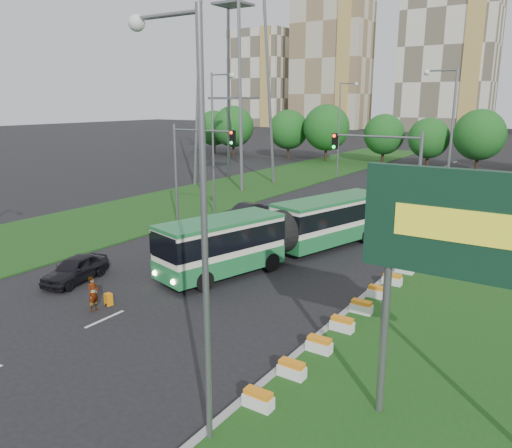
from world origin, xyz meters
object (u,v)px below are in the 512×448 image
Objects in this scene: shopping_trolley at (109,299)px; car_left_far at (245,212)px; articulated_bus at (283,230)px; traffic_mast_median at (392,175)px; car_left_near at (75,269)px; pedestrian at (93,294)px; billboard at (474,239)px; traffic_mast_left at (191,160)px.

car_left_far is at bearing 115.08° from shopping_trolley.
car_left_far is at bearing 153.24° from articulated_bus.
shopping_trolley is (-8.88, -14.80, -5.05)m from traffic_mast_median.
car_left_near reaches higher than car_left_far.
traffic_mast_median reaches higher than shopping_trolley.
articulated_bus reaches higher than car_left_near.
pedestrian reaches higher than car_left_near.
billboard is 1.91× the size of car_left_near.
car_left_near is at bearing -110.73° from articulated_bus.
traffic_mast_median is at bearing 47.22° from articulated_bus.
car_left_far is at bearing 79.75° from car_left_near.
billboard reaches higher than articulated_bus.
billboard is 13.24× the size of shopping_trolley.
pedestrian is at bearing -38.67° from car_left_near.
shopping_trolley is at bearing -120.97° from traffic_mast_median.
car_left_near is at bearing 52.36° from pedestrian.
traffic_mast_median is 0.45× the size of articulated_bus.
billboard reaches higher than car_left_near.
pedestrian is (-3.29, -12.15, -0.91)m from articulated_bus.
car_left_near is (-13.02, -13.53, -4.64)m from traffic_mast_median.
articulated_bus is 12.63m from pedestrian.
billboard is 4.64× the size of pedestrian.
traffic_mast_median reaches higher than car_left_far.
articulated_bus is (-5.64, -3.48, -3.57)m from traffic_mast_median.
car_left_far is at bearing 68.81° from traffic_mast_left.
traffic_mast_left is 13.53m from car_left_near.
traffic_mast_median is 19.34m from car_left_near.
traffic_mast_median is 4.64× the size of pedestrian.
traffic_mast_left is 1.88× the size of car_left_far.
pedestrian is (-8.93, -15.63, -4.49)m from traffic_mast_median.
traffic_mast_median is 1.91× the size of car_left_near.
billboard reaches higher than car_left_far.
car_left_near is (-20.49, 2.47, -5.45)m from billboard.
traffic_mast_median is 13.24× the size of shopping_trolley.
traffic_mast_left is 1.91× the size of car_left_near.
car_left_near is 6.94× the size of shopping_trolley.
traffic_mast_median is at bearing -40.19° from pedestrian.
billboard is 27.16m from traffic_mast_left.
traffic_mast_left is at bearing 146.45° from billboard.
articulated_bus is at bearing -148.33° from traffic_mast_median.
traffic_mast_median is 1.88× the size of car_left_far.
billboard is at bearing -33.55° from traffic_mast_left.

